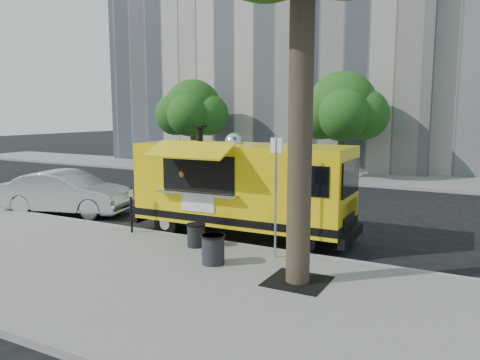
% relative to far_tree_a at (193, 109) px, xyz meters
% --- Properties ---
extents(ground, '(120.00, 120.00, 0.00)m').
position_rel_far_tree_a_xyz_m(ground, '(10.00, -12.30, -3.78)').
color(ground, black).
rests_on(ground, ground).
extents(sidewalk, '(60.00, 6.00, 0.15)m').
position_rel_far_tree_a_xyz_m(sidewalk, '(10.00, -16.30, -3.70)').
color(sidewalk, gray).
rests_on(sidewalk, ground).
extents(curb, '(60.00, 0.14, 0.16)m').
position_rel_far_tree_a_xyz_m(curb, '(10.00, -13.23, -3.70)').
color(curb, '#999993').
rests_on(curb, ground).
extents(far_sidewalk, '(60.00, 5.00, 0.15)m').
position_rel_far_tree_a_xyz_m(far_sidewalk, '(10.00, 1.20, -3.70)').
color(far_sidewalk, gray).
rests_on(far_sidewalk, ground).
extents(tree_well, '(1.20, 1.20, 0.02)m').
position_rel_far_tree_a_xyz_m(tree_well, '(12.60, -15.10, -3.62)').
color(tree_well, black).
rests_on(tree_well, sidewalk).
extents(far_tree_a, '(3.42, 3.42, 5.36)m').
position_rel_far_tree_a_xyz_m(far_tree_a, '(0.00, 0.00, 0.00)').
color(far_tree_a, '#33261C').
rests_on(far_tree_a, far_sidewalk).
extents(far_tree_b, '(3.60, 3.60, 5.50)m').
position_rel_far_tree_a_xyz_m(far_tree_b, '(9.00, 0.40, 0.06)').
color(far_tree_b, '#33261C').
rests_on(far_tree_b, far_sidewalk).
extents(sign_post, '(0.28, 0.06, 3.00)m').
position_rel_far_tree_a_xyz_m(sign_post, '(11.55, -13.85, -1.93)').
color(sign_post, silver).
rests_on(sign_post, sidewalk).
extents(parking_meter, '(0.11, 0.11, 1.33)m').
position_rel_far_tree_a_xyz_m(parking_meter, '(7.00, -13.65, -2.79)').
color(parking_meter, black).
rests_on(parking_meter, sidewalk).
extents(food_truck, '(6.45, 3.05, 3.15)m').
position_rel_far_tree_a_xyz_m(food_truck, '(9.73, -12.13, -2.29)').
color(food_truck, yellow).
rests_on(food_truck, ground).
extents(sedan, '(4.82, 2.61, 1.51)m').
position_rel_far_tree_a_xyz_m(sedan, '(2.87, -12.24, -3.02)').
color(sedan, '#B8BAC0').
rests_on(sedan, ground).
extents(trash_bin_left, '(0.56, 0.56, 0.67)m').
position_rel_far_tree_a_xyz_m(trash_bin_left, '(10.50, -14.94, -3.27)').
color(trash_bin_left, black).
rests_on(trash_bin_left, sidewalk).
extents(trash_bin_right, '(0.49, 0.49, 0.59)m').
position_rel_far_tree_a_xyz_m(trash_bin_right, '(9.40, -13.96, -3.31)').
color(trash_bin_right, black).
rests_on(trash_bin_right, sidewalk).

